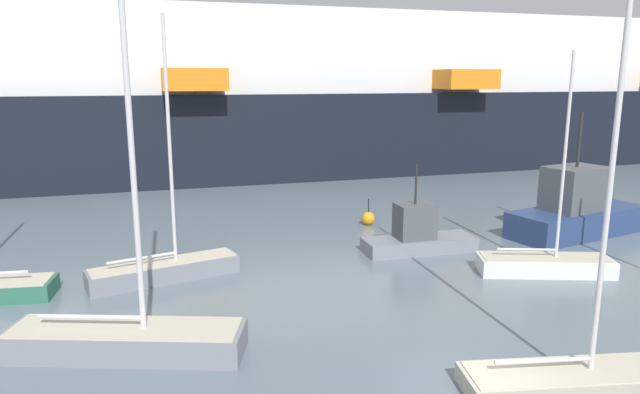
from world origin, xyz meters
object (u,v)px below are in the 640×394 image
Objects in this scene: sailboat_0 at (574,373)px; sailboat_3 at (126,334)px; sailboat_4 at (545,263)px; fishing_boat_1 at (576,211)px; channel_buoy_2 at (368,218)px; fishing_boat_0 at (417,236)px; sailboat_2 at (165,267)px; cruise_ship at (306,98)px.

sailboat_0 is 0.80× the size of sailboat_3.
fishing_boat_1 is (5.68, 4.79, 0.85)m from sailboat_4.
channel_buoy_2 is at bearing 97.46° from sailboat_0.
sailboat_4 is 10.91m from channel_buoy_2.
fishing_boat_0 is at bearing 150.16° from sailboat_4.
sailboat_3 reaches higher than sailboat_4.
sailboat_4 is 5.97m from fishing_boat_0.
sailboat_2 is at bearing 141.83° from sailboat_0.
fishing_boat_1 is (11.17, 12.97, 0.85)m from sailboat_0.
sailboat_0 is 1.93× the size of fishing_boat_0.
channel_buoy_2 is at bearing 13.73° from sailboat_2.
sailboat_3 reaches higher than sailboat_0.
cruise_ship is (15.64, 35.65, 5.82)m from sailboat_3.
channel_buoy_2 is (11.62, 6.06, -0.19)m from sailboat_2.
channel_buoy_2 is (-4.27, 10.04, -0.10)m from sailboat_4.
sailboat_3 reaches higher than sailboat_2.
sailboat_2 is 6.97× the size of channel_buoy_2.
fishing_boat_0 is 3.58× the size of channel_buoy_2.
sailboat_0 is 13.07m from sailboat_3.
cruise_ship reaches higher than sailboat_0.
cruise_ship reaches higher than fishing_boat_0.
sailboat_0 is 16.00m from sailboat_2.
sailboat_4 is 33.76m from cruise_ship.
fishing_boat_0 reaches higher than channel_buoy_2.
sailboat_3 is 1.43× the size of sailboat_4.
sailboat_2 reaches higher than sailboat_0.
sailboat_2 is at bearing -9.63° from fishing_boat_1.
sailboat_2 is 1.95× the size of fishing_boat_0.
fishing_boat_1 is at bearing -11.66° from sailboat_2.
cruise_ship is (2.66, 23.14, 6.09)m from channel_buoy_2.
sailboat_0 is 17.14m from fishing_boat_1.
channel_buoy_2 is 0.01× the size of cruise_ship.
cruise_ship reaches higher than sailboat_2.
sailboat_2 is at bearing 97.12° from sailboat_3.
sailboat_4 is at bearing 67.41° from sailboat_0.
sailboat_0 is 6.93× the size of channel_buoy_2.
sailboat_4 is at bearing 28.34° from fishing_boat_1.
fishing_boat_0 is (1.60, 12.69, 0.33)m from sailboat_0.
fishing_boat_1 is at bearing -75.37° from cruise_ship.
sailboat_0 is 9.85m from sailboat_4.
sailboat_3 is (-1.36, -6.45, 0.08)m from sailboat_2.
fishing_boat_1 is 0.07× the size of cruise_ship.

